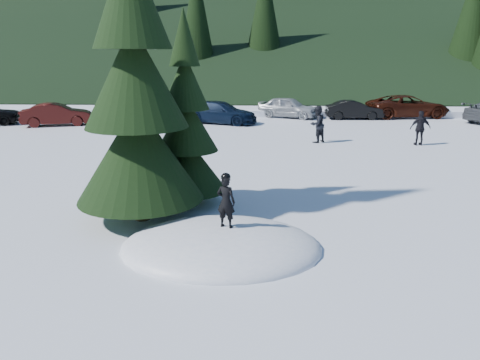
{
  "coord_description": "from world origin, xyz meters",
  "views": [
    {
      "loc": [
        0.82,
        -9.6,
        4.18
      ],
      "look_at": [
        0.34,
        1.75,
        1.1
      ],
      "focal_mm": 35.0,
      "sensor_mm": 36.0,
      "label": 1
    }
  ],
  "objects_px": {
    "child_skier": "(226,202)",
    "car_6": "(408,106)",
    "spruce_short": "(187,131)",
    "car_2": "(133,109)",
    "car_4": "(288,107)",
    "spruce_tall": "(135,90)",
    "adult_0": "(317,124)",
    "car_1": "(57,114)",
    "car_5": "(354,110)",
    "adult_1": "(420,128)",
    "car_3": "(220,112)"
  },
  "relations": [
    {
      "from": "child_skier",
      "to": "car_6",
      "type": "bearing_deg",
      "value": -95.16
    },
    {
      "from": "spruce_short",
      "to": "car_2",
      "type": "height_order",
      "value": "spruce_short"
    },
    {
      "from": "car_4",
      "to": "car_2",
      "type": "bearing_deg",
      "value": 122.18
    },
    {
      "from": "child_skier",
      "to": "spruce_tall",
      "type": "bearing_deg",
      "value": -16.4
    },
    {
      "from": "spruce_tall",
      "to": "car_4",
      "type": "xyz_separation_m",
      "value": [
        4.94,
        20.22,
        -2.62
      ]
    },
    {
      "from": "adult_0",
      "to": "child_skier",
      "type": "bearing_deg",
      "value": 32.59
    },
    {
      "from": "spruce_tall",
      "to": "adult_0",
      "type": "distance_m",
      "value": 12.79
    },
    {
      "from": "spruce_tall",
      "to": "car_6",
      "type": "relative_size",
      "value": 1.6
    },
    {
      "from": "spruce_tall",
      "to": "car_6",
      "type": "height_order",
      "value": "spruce_tall"
    },
    {
      "from": "car_1",
      "to": "car_5",
      "type": "xyz_separation_m",
      "value": [
        18.3,
        3.61,
        -0.06
      ]
    },
    {
      "from": "spruce_tall",
      "to": "spruce_short",
      "type": "distance_m",
      "value": 2.11
    },
    {
      "from": "car_5",
      "to": "spruce_tall",
      "type": "bearing_deg",
      "value": 152.91
    },
    {
      "from": "adult_0",
      "to": "car_4",
      "type": "bearing_deg",
      "value": -126.81
    },
    {
      "from": "car_1",
      "to": "car_6",
      "type": "distance_m",
      "value": 22.53
    },
    {
      "from": "adult_1",
      "to": "car_1",
      "type": "bearing_deg",
      "value": -17.38
    },
    {
      "from": "adult_1",
      "to": "car_3",
      "type": "bearing_deg",
      "value": -35.99
    },
    {
      "from": "spruce_tall",
      "to": "car_5",
      "type": "height_order",
      "value": "spruce_tall"
    },
    {
      "from": "adult_0",
      "to": "car_4",
      "type": "distance_m",
      "value": 9.12
    },
    {
      "from": "adult_0",
      "to": "car_1",
      "type": "height_order",
      "value": "adult_0"
    },
    {
      "from": "adult_0",
      "to": "car_5",
      "type": "xyz_separation_m",
      "value": [
        3.42,
        8.55,
        -0.28
      ]
    },
    {
      "from": "adult_1",
      "to": "car_3",
      "type": "relative_size",
      "value": 0.35
    },
    {
      "from": "car_5",
      "to": "car_6",
      "type": "bearing_deg",
      "value": -77.34
    },
    {
      "from": "car_2",
      "to": "car_6",
      "type": "bearing_deg",
      "value": -79.95
    },
    {
      "from": "car_1",
      "to": "car_6",
      "type": "height_order",
      "value": "car_6"
    },
    {
      "from": "spruce_short",
      "to": "child_skier",
      "type": "height_order",
      "value": "spruce_short"
    },
    {
      "from": "car_3",
      "to": "car_4",
      "type": "height_order",
      "value": "car_4"
    },
    {
      "from": "car_1",
      "to": "car_6",
      "type": "xyz_separation_m",
      "value": [
        22.06,
        4.6,
        0.08
      ]
    },
    {
      "from": "car_3",
      "to": "car_4",
      "type": "xyz_separation_m",
      "value": [
        4.35,
        2.85,
        0.02
      ]
    },
    {
      "from": "car_2",
      "to": "car_6",
      "type": "height_order",
      "value": "car_6"
    },
    {
      "from": "car_3",
      "to": "adult_0",
      "type": "bearing_deg",
      "value": -121.59
    },
    {
      "from": "adult_0",
      "to": "car_2",
      "type": "relative_size",
      "value": 0.37
    },
    {
      "from": "spruce_tall",
      "to": "car_2",
      "type": "height_order",
      "value": "spruce_tall"
    },
    {
      "from": "adult_0",
      "to": "car_1",
      "type": "distance_m",
      "value": 15.67
    },
    {
      "from": "spruce_short",
      "to": "child_skier",
      "type": "distance_m",
      "value": 3.54
    },
    {
      "from": "adult_0",
      "to": "adult_1",
      "type": "relative_size",
      "value": 1.09
    },
    {
      "from": "adult_1",
      "to": "car_1",
      "type": "relative_size",
      "value": 0.4
    },
    {
      "from": "car_2",
      "to": "car_3",
      "type": "xyz_separation_m",
      "value": [
        5.8,
        -1.47,
        0.02
      ]
    },
    {
      "from": "spruce_tall",
      "to": "car_4",
      "type": "bearing_deg",
      "value": 76.27
    },
    {
      "from": "spruce_tall",
      "to": "car_6",
      "type": "xyz_separation_m",
      "value": [
        12.99,
        20.66,
        -2.57
      ]
    },
    {
      "from": "spruce_short",
      "to": "car_5",
      "type": "relative_size",
      "value": 1.46
    },
    {
      "from": "adult_0",
      "to": "car_5",
      "type": "bearing_deg",
      "value": -154.06
    },
    {
      "from": "child_skier",
      "to": "car_2",
      "type": "xyz_separation_m",
      "value": [
        -7.52,
        20.56,
        -0.4
      ]
    },
    {
      "from": "child_skier",
      "to": "car_5",
      "type": "relative_size",
      "value": 0.31
    },
    {
      "from": "spruce_tall",
      "to": "spruce_short",
      "type": "bearing_deg",
      "value": 54.46
    },
    {
      "from": "spruce_tall",
      "to": "spruce_short",
      "type": "xyz_separation_m",
      "value": [
        1.0,
        1.4,
        -1.22
      ]
    },
    {
      "from": "adult_0",
      "to": "car_6",
      "type": "bearing_deg",
      "value": -169.25
    },
    {
      "from": "spruce_tall",
      "to": "car_2",
      "type": "relative_size",
      "value": 1.82
    },
    {
      "from": "child_skier",
      "to": "car_1",
      "type": "bearing_deg",
      "value": -37.06
    },
    {
      "from": "spruce_short",
      "to": "spruce_tall",
      "type": "bearing_deg",
      "value": -125.54
    },
    {
      "from": "car_3",
      "to": "spruce_tall",
      "type": "bearing_deg",
      "value": -163.41
    }
  ]
}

